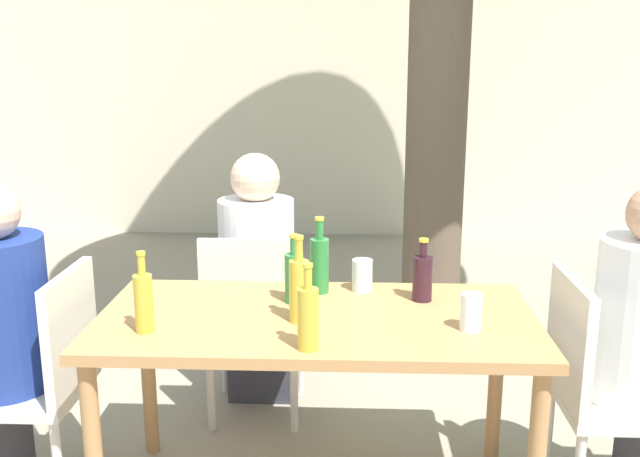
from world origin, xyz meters
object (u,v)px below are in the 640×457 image
at_px(green_bottle_1, 294,276).
at_px(patio_chair_2, 254,316).
at_px(patio_chair_0, 45,372).
at_px(dining_table_front, 316,337).
at_px(oil_cruet_5, 144,301).
at_px(oil_cruet_0, 308,316).
at_px(oil_cruet_2, 299,289).
at_px(drinking_glass_0, 362,275).
at_px(person_seated_2, 260,290).
at_px(green_bottle_3, 320,263).
at_px(drinking_glass_1, 471,312).
at_px(wine_bottle_4, 423,277).
at_px(patio_chair_1, 597,383).

bearing_deg(green_bottle_1, patio_chair_2, 114.99).
bearing_deg(patio_chair_2, patio_chair_0, 41.29).
height_order(dining_table_front, oil_cruet_5, oil_cruet_5).
relative_size(oil_cruet_0, oil_cruet_2, 0.91).
relative_size(dining_table_front, drinking_glass_0, 12.39).
relative_size(patio_chair_2, person_seated_2, 0.73).
relative_size(green_bottle_3, drinking_glass_1, 2.38).
xyz_separation_m(patio_chair_2, wine_bottle_4, (0.71, -0.44, 0.34)).
xyz_separation_m(patio_chair_2, drinking_glass_0, (0.49, -0.34, 0.31)).
distance_m(patio_chair_0, patio_chair_2, 0.94).
bearing_deg(oil_cruet_2, person_seated_2, 105.80).
bearing_deg(patio_chair_1, patio_chair_2, 65.14).
distance_m(patio_chair_2, wine_bottle_4, 0.91).
height_order(green_bottle_1, drinking_glass_1, green_bottle_1).
height_order(patio_chair_0, oil_cruet_0, oil_cruet_0).
height_order(dining_table_front, drinking_glass_1, drinking_glass_1).
xyz_separation_m(oil_cruet_5, drinking_glass_0, (0.74, 0.47, -0.05)).
bearing_deg(green_bottle_3, drinking_glass_1, -35.27).
height_order(patio_chair_1, drinking_glass_0, patio_chair_1).
distance_m(person_seated_2, oil_cruet_5, 1.11).
xyz_separation_m(dining_table_front, wine_bottle_4, (0.40, 0.18, 0.18)).
height_order(person_seated_2, oil_cruet_0, person_seated_2).
relative_size(dining_table_front, drinking_glass_1, 12.33).
distance_m(patio_chair_1, wine_bottle_4, 0.74).
distance_m(patio_chair_1, drinking_glass_0, 0.95).
distance_m(oil_cruet_5, drinking_glass_1, 1.11).
bearing_deg(oil_cruet_0, oil_cruet_5, 167.45).
bearing_deg(dining_table_front, green_bottle_3, 89.52).
bearing_deg(drinking_glass_0, wine_bottle_4, -24.84).
height_order(drinking_glass_0, drinking_glass_1, same).
height_order(green_bottle_1, wine_bottle_4, green_bottle_1).
distance_m(green_bottle_1, oil_cruet_5, 0.58).
height_order(patio_chair_1, oil_cruet_2, oil_cruet_2).
relative_size(dining_table_front, person_seated_2, 1.27).
bearing_deg(oil_cruet_0, wine_bottle_4, 49.90).
height_order(oil_cruet_5, drinking_glass_0, oil_cruet_5).
xyz_separation_m(dining_table_front, green_bottle_3, (0.00, 0.26, 0.20)).
height_order(oil_cruet_0, drinking_glass_1, oil_cruet_0).
distance_m(dining_table_front, patio_chair_1, 1.04).
bearing_deg(dining_table_front, oil_cruet_5, -162.51).
relative_size(wine_bottle_4, oil_cruet_5, 0.86).
xyz_separation_m(patio_chair_1, patio_chair_2, (-1.34, 0.62, 0.00)).
bearing_deg(patio_chair_2, green_bottle_1, 114.99).
bearing_deg(wine_bottle_4, patio_chair_1, -15.93).
distance_m(wine_bottle_4, drinking_glass_0, 0.25).
bearing_deg(oil_cruet_2, patio_chair_1, 3.38).
bearing_deg(patio_chair_2, patio_chair_1, 155.14).
distance_m(oil_cruet_0, green_bottle_1, 0.45).
distance_m(oil_cruet_2, drinking_glass_1, 0.60).
relative_size(patio_chair_0, green_bottle_3, 2.98).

